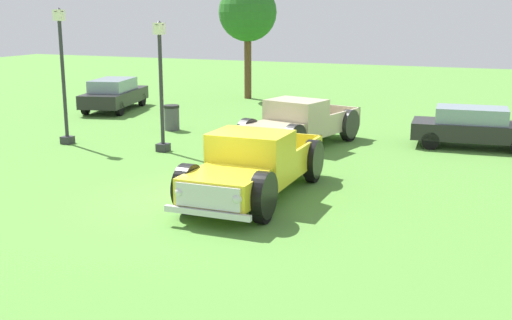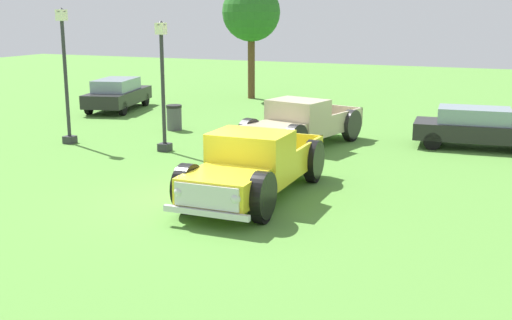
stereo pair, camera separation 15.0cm
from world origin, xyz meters
The scene contains 9 objects.
ground_plane centered at (0.00, 0.00, 0.00)m, with size 80.00×80.00×0.00m, color #548C38.
pickup_truck_foreground centered at (0.89, 0.57, 0.78)m, with size 2.15×5.39×1.64m.
pickup_truck_behind_left centered at (-0.07, 6.55, 0.76)m, with size 3.05×5.50×1.59m.
sedan_distant_a centered at (5.32, 8.90, 0.70)m, with size 4.13×1.99×1.34m.
sedan_distant_b centered at (-10.27, 11.10, 0.75)m, with size 2.69×4.55×1.42m.
lamp_post_near centered at (-3.82, 4.49, 2.16)m, with size 0.36×0.36×4.12m.
lamp_post_far centered at (-7.44, 4.27, 2.36)m, with size 0.36×0.36×4.51m.
trash_can centered at (-5.42, 7.83, 0.48)m, with size 0.59×0.59×0.95m.
oak_tree_east centered at (-6.32, 17.15, 4.28)m, with size 2.92×2.92×5.79m.
Camera 1 is at (6.65, -12.85, 4.42)m, focal length 44.78 mm.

